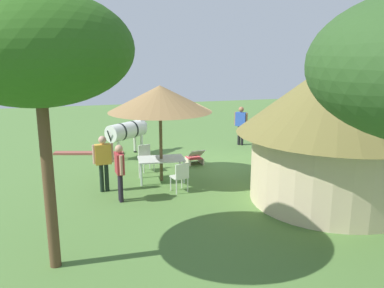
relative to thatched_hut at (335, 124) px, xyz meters
name	(u,v)px	position (x,y,z in m)	size (l,w,h in m)	color
ground_plane	(207,168)	(2.39, -3.88, -2.19)	(36.00, 36.00, 0.00)	#537B3A
thatched_hut	(335,124)	(0.00, 0.00, 0.00)	(5.34, 5.34, 4.00)	beige
shade_umbrella	(160,99)	(4.23, -2.95, 0.47)	(3.25, 3.25, 3.07)	brown
patio_dining_table	(161,161)	(4.23, -2.95, -1.53)	(1.52, 1.00, 0.74)	silver
patio_chair_west_end	(146,156)	(4.54, -4.18, -1.66)	(0.53, 0.52, 0.90)	silver
patio_chair_east_end	(181,175)	(3.89, -1.73, -1.66)	(0.54, 0.52, 0.90)	silver
guest_beside_umbrella	(103,158)	(6.07, -2.41, -1.17)	(0.60, 0.25, 1.69)	black
guest_behind_table	(120,168)	(5.68, -1.47, -1.21)	(0.24, 0.58, 1.62)	black
standing_watcher	(241,122)	(-0.11, -6.90, -1.16)	(0.48, 0.47, 1.71)	black
striped_lounge_chair	(195,158)	(2.67, -4.48, -1.93)	(0.60, 0.85, 0.62)	#CA4545
zebra_nearest_camera	(272,133)	(-0.64, -4.92, -1.27)	(0.64, 2.22, 1.46)	silver
zebra_by_umbrella	(127,131)	(4.91, -6.31, -1.17)	(1.96, 1.70, 1.56)	silver
acacia_tree_behind_hut	(37,50)	(7.26, 1.66, 1.95)	(3.36, 3.36, 5.16)	brown
brick_patio_kerb	(89,153)	(6.43, -7.05, -2.15)	(2.80, 0.36, 0.08)	#964D40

